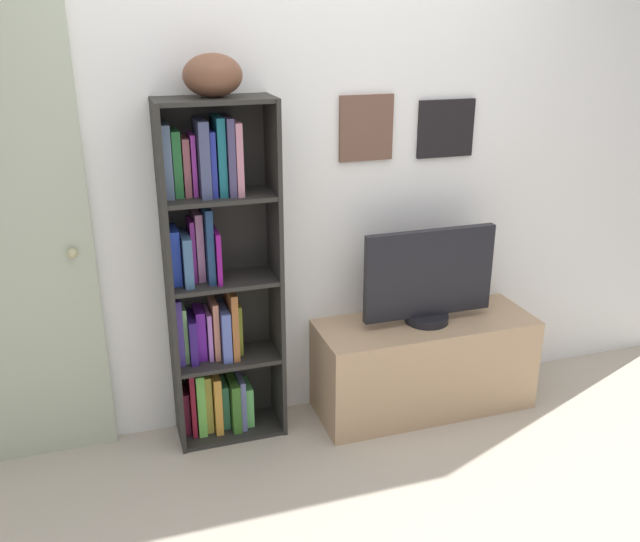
{
  "coord_description": "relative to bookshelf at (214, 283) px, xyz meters",
  "views": [
    {
      "loc": [
        -0.91,
        -1.97,
        1.97
      ],
      "look_at": [
        0.01,
        0.85,
        0.85
      ],
      "focal_mm": 38.67,
      "sensor_mm": 36.0,
      "label": 1
    }
  ],
  "objects": [
    {
      "name": "bookshelf",
      "position": [
        0.0,
        0.0,
        0.0
      ],
      "size": [
        0.52,
        0.26,
        1.63
      ],
      "color": "#262522",
      "rests_on": "ground"
    },
    {
      "name": "back_wall",
      "position": [
        0.46,
        0.13,
        0.4
      ],
      "size": [
        4.8,
        0.08,
        2.39
      ],
      "color": "white",
      "rests_on": "ground"
    },
    {
      "name": "tv_stand",
      "position": [
        1.05,
        -0.12,
        -0.54
      ],
      "size": [
        1.12,
        0.42,
        0.49
      ],
      "color": "tan",
      "rests_on": "ground"
    },
    {
      "name": "door",
      "position": [
        -0.89,
        0.07,
        0.24
      ],
      "size": [
        0.76,
        0.09,
        2.07
      ],
      "color": "#A6B197",
      "rests_on": "ground"
    },
    {
      "name": "football",
      "position": [
        0.04,
        -0.03,
        0.93
      ],
      "size": [
        0.25,
        0.18,
        0.18
      ],
      "primitive_type": "ellipsoid",
      "rotation": [
        0.0,
        0.0,
        -0.02
      ],
      "color": "brown",
      "rests_on": "bookshelf"
    },
    {
      "name": "television",
      "position": [
        1.05,
        -0.11,
        -0.06
      ],
      "size": [
        0.68,
        0.22,
        0.49
      ],
      "color": "black",
      "rests_on": "tv_stand"
    }
  ]
}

